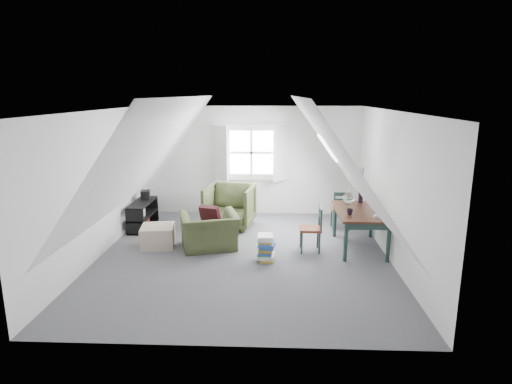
{
  "coord_description": "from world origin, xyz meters",
  "views": [
    {
      "loc": [
        0.51,
        -7.02,
        2.78
      ],
      "look_at": [
        0.19,
        0.6,
        1.01
      ],
      "focal_mm": 30.0,
      "sensor_mm": 36.0,
      "label": 1
    }
  ],
  "objects_px": {
    "dining_table": "(360,215)",
    "media_shelf": "(142,216)",
    "dining_chair_far": "(341,209)",
    "dining_chair_near": "(312,228)",
    "armchair_near": "(210,248)",
    "ottoman": "(158,236)",
    "armchair_far": "(230,226)",
    "magazine_stack": "(266,248)"
  },
  "relations": [
    {
      "from": "ottoman",
      "to": "dining_table",
      "type": "xyz_separation_m",
      "value": [
        3.71,
        0.06,
        0.43
      ]
    },
    {
      "from": "armchair_far",
      "to": "magazine_stack",
      "type": "relative_size",
      "value": 2.25
    },
    {
      "from": "ottoman",
      "to": "armchair_far",
      "type": "bearing_deg",
      "value": 46.14
    },
    {
      "from": "ottoman",
      "to": "dining_table",
      "type": "bearing_deg",
      "value": 0.86
    },
    {
      "from": "ottoman",
      "to": "dining_chair_near",
      "type": "distance_m",
      "value": 2.84
    },
    {
      "from": "media_shelf",
      "to": "ottoman",
      "type": "bearing_deg",
      "value": -56.82
    },
    {
      "from": "dining_table",
      "to": "dining_chair_near",
      "type": "bearing_deg",
      "value": -170.62
    },
    {
      "from": "armchair_near",
      "to": "dining_chair_near",
      "type": "distance_m",
      "value": 1.91
    },
    {
      "from": "dining_chair_near",
      "to": "ottoman",
      "type": "bearing_deg",
      "value": -99.25
    },
    {
      "from": "ottoman",
      "to": "magazine_stack",
      "type": "distance_m",
      "value": 2.1
    },
    {
      "from": "dining_chair_far",
      "to": "dining_chair_near",
      "type": "bearing_deg",
      "value": 72.79
    },
    {
      "from": "magazine_stack",
      "to": "media_shelf",
      "type": "bearing_deg",
      "value": 147.35
    },
    {
      "from": "armchair_near",
      "to": "ottoman",
      "type": "relative_size",
      "value": 1.71
    },
    {
      "from": "armchair_near",
      "to": "magazine_stack",
      "type": "relative_size",
      "value": 2.28
    },
    {
      "from": "armchair_near",
      "to": "armchair_far",
      "type": "distance_m",
      "value": 1.33
    },
    {
      "from": "dining_chair_far",
      "to": "media_shelf",
      "type": "distance_m",
      "value": 4.15
    },
    {
      "from": "armchair_near",
      "to": "ottoman",
      "type": "xyz_separation_m",
      "value": [
        -0.97,
        0.05,
        0.2
      ]
    },
    {
      "from": "dining_chair_near",
      "to": "dining_chair_far",
      "type": "bearing_deg",
      "value": 144.37
    },
    {
      "from": "ottoman",
      "to": "dining_chair_near",
      "type": "relative_size",
      "value": 0.72
    },
    {
      "from": "dining_table",
      "to": "media_shelf",
      "type": "height_order",
      "value": "dining_table"
    },
    {
      "from": "dining_chair_far",
      "to": "armchair_far",
      "type": "bearing_deg",
      "value": 9.32
    },
    {
      "from": "dining_chair_far",
      "to": "media_shelf",
      "type": "height_order",
      "value": "dining_chair_far"
    },
    {
      "from": "dining_table",
      "to": "media_shelf",
      "type": "bearing_deg",
      "value": 165.16
    },
    {
      "from": "armchair_far",
      "to": "magazine_stack",
      "type": "bearing_deg",
      "value": -57.86
    },
    {
      "from": "armchair_near",
      "to": "dining_table",
      "type": "bearing_deg",
      "value": 165.94
    },
    {
      "from": "armchair_near",
      "to": "dining_chair_far",
      "type": "height_order",
      "value": "dining_chair_far"
    },
    {
      "from": "armchair_far",
      "to": "dining_chair_near",
      "type": "distance_m",
      "value": 2.16
    },
    {
      "from": "dining_chair_far",
      "to": "magazine_stack",
      "type": "bearing_deg",
      "value": 60.78
    },
    {
      "from": "armchair_far",
      "to": "magazine_stack",
      "type": "distance_m",
      "value": 2.03
    },
    {
      "from": "armchair_near",
      "to": "dining_table",
      "type": "xyz_separation_m",
      "value": [
        2.74,
        0.11,
        0.63
      ]
    },
    {
      "from": "armchair_far",
      "to": "media_shelf",
      "type": "height_order",
      "value": "media_shelf"
    },
    {
      "from": "armchair_near",
      "to": "dining_table",
      "type": "distance_m",
      "value": 2.81
    },
    {
      "from": "dining_table",
      "to": "media_shelf",
      "type": "distance_m",
      "value": 4.46
    },
    {
      "from": "dining_chair_far",
      "to": "dining_chair_near",
      "type": "xyz_separation_m",
      "value": [
        -0.7,
        -1.28,
        -0.0
      ]
    },
    {
      "from": "dining_table",
      "to": "magazine_stack",
      "type": "xyz_separation_m",
      "value": [
        -1.7,
        -0.65,
        -0.4
      ]
    },
    {
      "from": "dining_table",
      "to": "dining_chair_far",
      "type": "distance_m",
      "value": 1.15
    },
    {
      "from": "ottoman",
      "to": "media_shelf",
      "type": "height_order",
      "value": "media_shelf"
    },
    {
      "from": "armchair_near",
      "to": "dining_table",
      "type": "relative_size",
      "value": 0.7
    },
    {
      "from": "magazine_stack",
      "to": "dining_chair_far",
      "type": "bearing_deg",
      "value": 49.35
    },
    {
      "from": "dining_chair_near",
      "to": "media_shelf",
      "type": "distance_m",
      "value": 3.65
    },
    {
      "from": "dining_chair_far",
      "to": "ottoman",
      "type": "bearing_deg",
      "value": 29.8
    },
    {
      "from": "dining_chair_near",
      "to": "magazine_stack",
      "type": "xyz_separation_m",
      "value": [
        -0.82,
        -0.49,
        -0.21
      ]
    }
  ]
}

